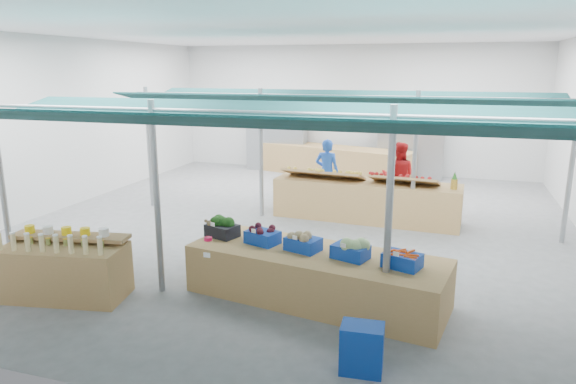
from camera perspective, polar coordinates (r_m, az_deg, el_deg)
name	(u,v)px	position (r m, az deg, el deg)	size (l,w,h in m)	color
floor	(295,225)	(11.60, 0.83, -3.66)	(13.00, 13.00, 0.00)	slate
hall	(313,102)	(12.48, 2.83, 9.93)	(13.00, 13.00, 13.00)	silver
pole_grid	(307,160)	(9.33, 2.15, 3.53)	(10.00, 4.60, 3.00)	gray
awnings	(308,107)	(9.21, 2.21, 9.47)	(9.50, 7.08, 0.30)	#0B2F2D
back_shelving_left	(277,141)	(17.72, -1.25, 5.68)	(2.00, 0.50, 2.00)	#B23F33
back_shelving_right	(411,147)	(16.82, 13.46, 4.89)	(2.00, 0.50, 2.00)	#B23F33
bottle_shelf	(66,269)	(8.66, -23.47, -7.82)	(1.97, 1.39, 1.10)	#9B7743
veg_counter	(316,276)	(7.88, 3.10, -9.30)	(3.89, 1.30, 0.76)	#9B7743
fruit_counter	(366,201)	(12.01, 8.65, -0.95)	(4.24, 1.01, 0.91)	#9B7743
far_counter	(332,161)	(16.86, 4.96, 3.43)	(5.31, 1.06, 0.96)	#9B7743
crate_stack	(362,349)	(6.24, 8.20, -16.84)	(0.49, 0.34, 0.59)	#0E359A
vendor_left	(327,172)	(13.20, 4.34, 2.23)	(0.62, 0.41, 1.70)	blue
vendor_right	(398,176)	(12.92, 12.13, 1.71)	(0.82, 0.64, 1.70)	red
crate_broccoli	(222,227)	(8.46, -7.32, -3.89)	(0.58, 0.49, 0.35)	black
crate_beets	(263,235)	(8.09, -2.84, -4.81)	(0.58, 0.49, 0.29)	#0E359A
crate_celeriac	(303,241)	(7.78, 1.69, -5.47)	(0.58, 0.49, 0.31)	#0E359A
crate_cabbage	(351,248)	(7.50, 6.96, -6.19)	(0.58, 0.49, 0.35)	#0E359A
crate_carrots	(402,260)	(7.32, 12.57, -7.34)	(0.58, 0.49, 0.29)	#0E359A
sparrow	(209,223)	(8.42, -8.82, -3.38)	(0.12, 0.09, 0.11)	brown
pole_ribbon	(208,240)	(7.34, -8.89, -5.34)	(0.12, 0.12, 0.28)	red
apple_heap_yellow	(323,172)	(12.02, 3.95, 2.21)	(1.96, 0.88, 0.27)	#997247
apple_heap_red	(404,178)	(11.64, 12.79, 1.52)	(1.56, 0.84, 0.27)	#997247
pineapple	(454,181)	(11.55, 18.00, 1.18)	(0.14, 0.14, 0.39)	#8C6019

